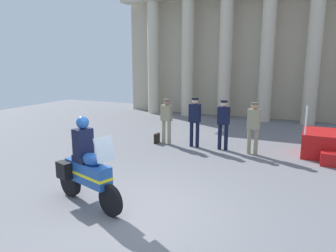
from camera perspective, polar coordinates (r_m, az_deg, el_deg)
name	(u,v)px	position (r m, az deg, el deg)	size (l,w,h in m)	color
ground_plane	(133,212)	(6.72, -6.28, -15.01)	(28.67, 28.67, 0.00)	slate
colonnade_backdrop	(269,45)	(17.16, 17.70, 13.74)	(16.19, 1.51, 7.27)	#B6AB91
officer_in_row_0	(166,118)	(11.50, -0.28, 1.49)	(0.40, 0.25, 1.65)	gray
officer_in_row_1	(195,118)	(11.13, 4.81, 1.39)	(0.40, 0.25, 1.74)	black
officer_in_row_2	(223,121)	(10.89, 9.91, 0.90)	(0.40, 0.25, 1.70)	black
officer_in_row_3	(253,124)	(10.57, 15.08, 0.33)	(0.40, 0.25, 1.70)	gray
motorcycle_with_rider	(86,168)	(6.92, -14.52, -7.37)	(2.03, 0.93, 1.90)	black
briefcase_on_ground	(157,138)	(11.78, -2.00, -2.22)	(0.10, 0.32, 0.36)	black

